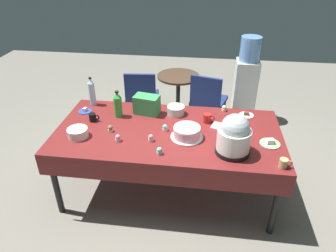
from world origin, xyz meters
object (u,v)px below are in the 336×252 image
Objects in this scene: glass_salad_bowl at (176,110)px; dessert_plate_cobalt at (85,111)px; dessert_plate_sage at (270,143)px; coffee_mug_tan at (284,163)px; ceramic_snack_bowl at (78,133)px; soda_carton at (147,105)px; coffee_mug_red at (207,118)px; round_cafe_table at (178,90)px; slow_cooker at (234,136)px; dessert_plate_white at (246,115)px; cupcake_mint at (110,129)px; cupcake_vanilla at (224,108)px; cupcake_lemon at (118,138)px; maroon_chair_right at (208,98)px; potluck_table at (168,136)px; water_cooler at (246,81)px; maroon_chair_left at (142,95)px; cupcake_rose at (151,138)px; coffee_mug_black at (93,117)px; cupcake_cocoa at (165,128)px; frosted_layer_cake at (187,133)px; soda_bottle_water at (92,92)px; soda_bottle_lime_soda at (118,105)px; cupcake_berry at (159,151)px.

glass_salad_bowl is 0.99m from dessert_plate_cobalt.
coffee_mug_tan is (0.05, -0.33, 0.03)m from dessert_plate_sage.
soda_carton is (0.56, 0.55, 0.06)m from ceramic_snack_bowl.
coffee_mug_tan is (1.84, -0.23, -0.00)m from ceramic_snack_bowl.
round_cafe_table is (-0.43, 1.32, -0.30)m from coffee_mug_red.
dessert_plate_white is (0.18, 0.70, -0.16)m from slow_cooker.
cupcake_vanilla is at bearing 27.36° from cupcake_mint.
dessert_plate_white is 0.46m from coffee_mug_red.
cupcake_mint is (-1.34, -0.50, 0.02)m from dessert_plate_white.
cupcake_vanilla is at bearing 36.21° from cupcake_lemon.
coffee_mug_red is at bearing -90.16° from maroon_chair_right.
soda_carton is 1.27m from round_cafe_table.
slow_cooker reaches higher than potluck_table.
water_cooler is at bearing 38.41° from dessert_plate_cobalt.
cupcake_rose is at bearing -74.81° from maroon_chair_left.
water_cooler is at bearing 55.81° from cupcake_lemon.
cupcake_cocoa is at bearing -6.73° from coffee_mug_black.
cupcake_vanilla is at bearing 58.16° from frosted_layer_cake.
cupcake_vanilla is 0.05× the size of water_cooler.
glass_salad_bowl reaches higher than cupcake_rose.
soda_bottle_lime_soda is at bearing -32.61° from soda_bottle_water.
cupcake_berry is (0.11, -0.19, 0.00)m from cupcake_rose.
cupcake_cocoa is at bearing -118.34° from water_cooler.
cupcake_lemon is (-0.43, -0.24, 0.09)m from potluck_table.
water_cooler is (0.54, 1.54, -0.21)m from coffee_mug_red.
coffee_mug_tan reaches higher than round_cafe_table.
cupcake_mint is at bearing -128.62° from water_cooler.
cupcake_vanilla is at bearing 56.51° from coffee_mug_red.
soda_bottle_water is 3.00× the size of coffee_mug_tan.
maroon_chair_right reaches higher than dessert_plate_cobalt.
frosted_layer_cake is at bearing 6.50° from ceramic_snack_bowl.
dessert_plate_cobalt is (-0.95, 0.27, 0.07)m from potluck_table.
frosted_layer_cake is 1.62m from maroon_chair_left.
soda_bottle_water is at bearing 169.52° from coffee_mug_red.
glass_salad_bowl is 0.72× the size of soda_carton.
cupcake_cocoa is 0.08× the size of maroon_chair_right.
round_cafe_table is (-0.03, 1.93, -0.28)m from cupcake_berry.
cupcake_mint is 0.62× the size of coffee_mug_tan.
dessert_plate_cobalt is 2.12× the size of cupcake_vanilla.
round_cafe_table is (0.38, 1.78, -0.28)m from cupcake_lemon.
cupcake_berry is 0.77m from soda_carton.
coffee_mug_black is (-1.58, -0.32, 0.03)m from dessert_plate_white.
dessert_plate_white is 2.28× the size of cupcake_lemon.
cupcake_rose is 1.62m from maroon_chair_right.
coffee_mug_black is (-0.23, -0.14, -0.09)m from soda_bottle_lime_soda.
coffee_mug_red is 1.10× the size of coffee_mug_black.
soda_bottle_water is 2.71× the size of coffee_mug_red.
potluck_table is 0.36m from glass_salad_bowl.
soda_bottle_water is 2.12m from coffee_mug_tan.
glass_salad_bowl reaches higher than coffee_mug_black.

